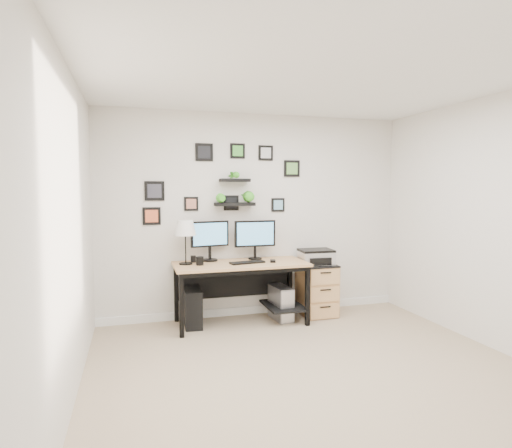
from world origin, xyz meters
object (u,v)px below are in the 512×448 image
object	(u,v)px
file_cabinet	(317,289)
pc_tower_black	(193,307)
monitor_left	(210,238)
table_lamp	(185,229)
pc_tower_grey	(281,303)
mug	(200,261)
desk	(243,272)
monitor_right	(255,236)
printer	(316,257)

from	to	relation	value
file_cabinet	pc_tower_black	bearing A→B (deg)	-179.48
monitor_left	table_lamp	bearing A→B (deg)	-155.75
pc_tower_grey	pc_tower_black	bearing A→B (deg)	176.99
monitor_left	mug	world-z (taller)	monitor_left
file_cabinet	table_lamp	bearing A→B (deg)	-179.73
desk	mug	world-z (taller)	mug
mug	monitor_left	bearing A→B (deg)	56.28
table_lamp	file_cabinet	xyz separation A→B (m)	(1.70, 0.01, -0.84)
mug	pc_tower_grey	xyz separation A→B (m)	(1.02, 0.04, -0.59)
pc_tower_black	pc_tower_grey	xyz separation A→B (m)	(1.10, -0.06, -0.02)
monitor_right	pc_tower_black	size ratio (longest dim) A/B	1.19
monitor_right	table_lamp	distance (m)	0.91
pc_tower_black	printer	world-z (taller)	printer
desk	monitor_right	world-z (taller)	monitor_right
monitor_right	printer	world-z (taller)	monitor_right
monitor_right	pc_tower_black	distance (m)	1.16
monitor_right	file_cabinet	bearing A→B (deg)	-7.63
monitor_right	file_cabinet	world-z (taller)	monitor_right
mug	pc_tower_grey	bearing A→B (deg)	2.17
pc_tower_grey	file_cabinet	bearing A→B (deg)	7.93
desk	table_lamp	world-z (taller)	table_lamp
table_lamp	pc_tower_black	bearing A→B (deg)	-5.13
monitor_left	table_lamp	size ratio (longest dim) A/B	0.95
table_lamp	mug	xyz separation A→B (m)	(0.15, -0.10, -0.37)
desk	printer	xyz separation A→B (m)	(0.99, 0.04, 0.14)
mug	pc_tower_black	xyz separation A→B (m)	(-0.08, 0.10, -0.58)
monitor_left	pc_tower_black	size ratio (longest dim) A/B	1.11
desk	monitor_right	bearing A→B (deg)	39.27
monitor_left	file_cabinet	xyz separation A→B (m)	(1.38, -0.13, -0.71)
desk	table_lamp	size ratio (longest dim) A/B	3.05
monitor_left	mug	distance (m)	0.38
desk	file_cabinet	distance (m)	1.05
mug	printer	xyz separation A→B (m)	(1.52, 0.09, -0.03)
table_lamp	file_cabinet	size ratio (longest dim) A/B	0.78
desk	pc_tower_black	size ratio (longest dim) A/B	3.56
mug	file_cabinet	bearing A→B (deg)	4.12
monitor_right	pc_tower_grey	distance (m)	0.90
monitor_right	mug	size ratio (longest dim) A/B	5.33
mug	pc_tower_black	bearing A→B (deg)	128.99
monitor_right	table_lamp	xyz separation A→B (m)	(-0.89, -0.12, 0.13)
desk	pc_tower_grey	world-z (taller)	desk
table_lamp	pc_tower_grey	xyz separation A→B (m)	(1.18, -0.06, -0.96)
file_cabinet	monitor_left	bearing A→B (deg)	174.45
desk	monitor_right	size ratio (longest dim) A/B	3.00
monitor_right	desk	bearing A→B (deg)	-140.73
table_lamp	file_cabinet	bearing A→B (deg)	0.27
mug	printer	distance (m)	1.53
printer	file_cabinet	bearing A→B (deg)	37.79
desk	monitor_left	distance (m)	0.59
pc_tower_black	pc_tower_grey	bearing A→B (deg)	-0.02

